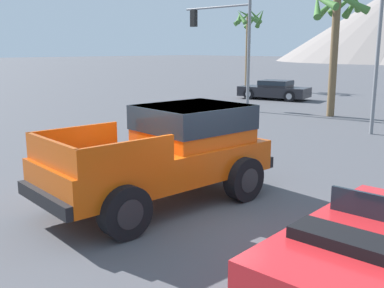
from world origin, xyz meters
TOP-DOWN VIEW (x-y plane):
  - ground_plane at (0.00, 0.00)m, footprint 320.00×320.00m
  - orange_pickup_truck at (-0.47, -0.04)m, footprint 2.68×5.20m
  - red_convertible_car at (3.87, -0.37)m, footprint 2.00×4.18m
  - parked_car_dark at (-10.04, 18.02)m, footprint 4.66×2.77m
  - traffic_light_main at (-9.59, 12.34)m, footprint 4.48×0.38m
  - palm_tree_short at (-15.69, 22.60)m, footprint 2.71×2.74m
  - palm_tree_leaning at (-3.87, 13.63)m, footprint 2.98×2.93m

SIDE VIEW (x-z plane):
  - ground_plane at x=0.00m, z-range 0.00..0.00m
  - red_convertible_car at x=3.87m, z-range -0.11..0.97m
  - parked_car_dark at x=-10.04m, z-range 0.02..1.23m
  - orange_pickup_truck at x=-0.47m, z-range 0.13..2.13m
  - traffic_light_main at x=-9.59m, z-range 1.16..6.74m
  - palm_tree_leaning at x=-3.87m, z-range 1.52..7.41m
  - palm_tree_short at x=-15.69m, z-range 1.55..7.81m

